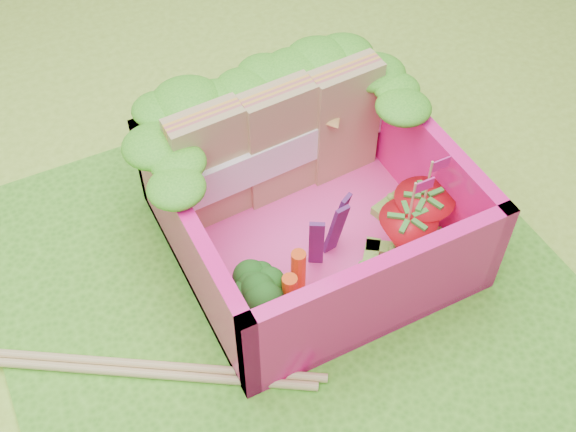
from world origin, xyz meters
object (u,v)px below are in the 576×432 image
(bento_box, at_px, (311,204))
(sandwich_stack, at_px, (279,143))
(broccoli, at_px, (256,289))
(chopsticks, at_px, (80,364))
(strawberry_right, at_px, (421,217))
(strawberry_left, at_px, (405,237))

(bento_box, relative_size, sandwich_stack, 1.09)
(sandwich_stack, xyz_separation_m, broccoli, (-0.44, -0.65, -0.14))
(chopsticks, bearing_deg, strawberry_right, -2.86)
(bento_box, height_order, chopsticks, bento_box)
(strawberry_left, height_order, strawberry_right, strawberry_right)
(broccoli, height_order, chopsticks, broccoli)
(bento_box, relative_size, broccoli, 3.97)
(broccoli, relative_size, strawberry_left, 0.63)
(strawberry_left, height_order, chopsticks, strawberry_left)
(strawberry_left, bearing_deg, strawberry_right, 26.83)
(sandwich_stack, distance_m, strawberry_right, 0.78)
(bento_box, distance_m, strawberry_left, 0.47)
(strawberry_left, relative_size, chopsticks, 0.27)
(broccoli, height_order, strawberry_right, strawberry_right)
(sandwich_stack, relative_size, broccoli, 3.64)
(broccoli, xyz_separation_m, strawberry_left, (0.77, -0.03, -0.04))
(bento_box, height_order, strawberry_left, strawberry_left)
(broccoli, height_order, strawberry_left, strawberry_left)
(broccoli, bearing_deg, strawberry_left, -1.99)
(sandwich_stack, bearing_deg, broccoli, -124.13)
(bento_box, height_order, broccoli, bento_box)
(strawberry_right, bearing_deg, chopsticks, 177.14)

